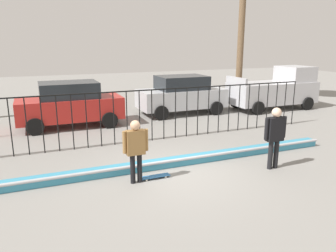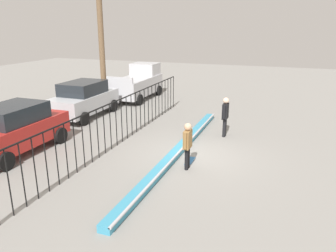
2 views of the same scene
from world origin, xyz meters
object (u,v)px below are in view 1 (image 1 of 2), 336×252
object	(u,v)px
camera_operator	(275,133)
pickup_truck	(276,90)
skateboarder	(136,146)
parked_car_silver	(181,94)
parked_car_red	(70,104)
skateboard	(155,176)

from	to	relation	value
camera_operator	pickup_truck	distance (m)	9.22
skateboarder	parked_car_silver	distance (m)	8.62
parked_car_red	skateboard	bearing A→B (deg)	-76.96
camera_operator	parked_car_red	bearing A→B (deg)	-29.41
skateboard	pickup_truck	world-z (taller)	pickup_truck
skateboarder	pickup_truck	distance (m)	11.81
parked_car_red	parked_car_silver	size ratio (longest dim) A/B	1.00
camera_operator	pickup_truck	world-z (taller)	pickup_truck
parked_car_silver	pickup_truck	xyz separation A→B (m)	(5.23, -0.75, 0.06)
skateboarder	pickup_truck	size ratio (longest dim) A/B	0.35
skateboarder	parked_car_red	distance (m)	6.79
skateboard	parked_car_silver	distance (m)	8.34
skateboarder	parked_car_silver	bearing A→B (deg)	48.37
camera_operator	parked_car_silver	xyz separation A→B (m)	(0.70, 7.81, -0.09)
camera_operator	pickup_truck	bearing A→B (deg)	-102.59
pickup_truck	skateboard	bearing A→B (deg)	-140.38
camera_operator	parked_car_red	distance (m)	8.69
parked_car_silver	camera_operator	bearing A→B (deg)	-99.36
camera_operator	skateboard	bearing A→B (deg)	17.45
skateboard	camera_operator	xyz separation A→B (m)	(3.37, -0.59, 1.01)
parked_car_silver	pickup_truck	distance (m)	5.28
skateboard	camera_operator	world-z (taller)	camera_operator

